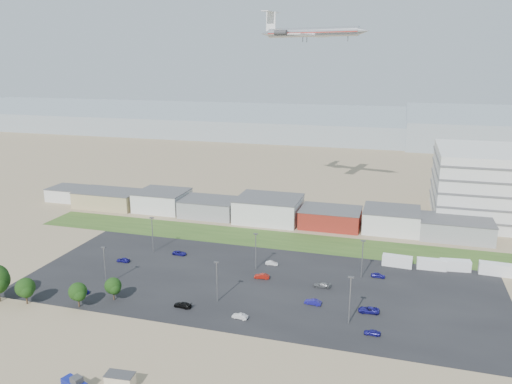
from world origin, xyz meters
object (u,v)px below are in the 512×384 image
at_px(portable_shed, 120,380).
at_px(parked_car_13, 240,316).
at_px(parked_car_0, 369,310).
at_px(parked_car_12, 322,285).
at_px(parked_car_5, 123,260).
at_px(parked_car_1, 313,302).
at_px(parked_car_9, 179,253).
at_px(parked_car_11, 272,263).
at_px(telehandler, 74,384).
at_px(airliner, 312,32).
at_px(parked_car_10, 81,290).
at_px(parked_car_2, 372,332).
at_px(parked_car_7, 262,276).
at_px(box_trailer_a, 397,261).
at_px(parked_car_8, 378,275).
at_px(parked_car_3, 183,305).

xyz_separation_m(portable_shed, parked_car_13, (12.55, 28.35, -0.69)).
distance_m(parked_car_0, parked_car_12, 15.68).
relative_size(parked_car_5, parked_car_13, 1.05).
xyz_separation_m(parked_car_1, parked_car_5, (-55.65, 10.02, -0.01)).
height_order(parked_car_5, parked_car_9, parked_car_5).
distance_m(portable_shed, parked_car_11, 60.17).
distance_m(telehandler, parked_car_0, 62.79).
xyz_separation_m(airliner, parked_car_10, (-39.50, -87.73, -63.88)).
bearing_deg(parked_car_1, parked_car_2, 61.60).
bearing_deg(parked_car_12, parked_car_5, -86.54).
relative_size(parked_car_2, parked_car_12, 0.80).
height_order(airliner, parked_car_11, airliner).
bearing_deg(parked_car_9, parked_car_12, -101.65).
distance_m(telehandler, parked_car_11, 65.13).
distance_m(telehandler, parked_car_7, 56.24).
xyz_separation_m(parked_car_1, parked_car_2, (14.07, -9.70, -0.07)).
distance_m(parked_car_0, parked_car_2, 9.54).
relative_size(box_trailer_a, parked_car_7, 2.02).
relative_size(telehandler, parked_car_11, 2.30).
xyz_separation_m(parked_car_1, parked_car_7, (-15.23, 10.42, 0.00)).
height_order(parked_car_5, parked_car_10, parked_car_10).
bearing_deg(parked_car_1, parked_car_8, 151.12).
bearing_deg(parked_car_11, parked_car_13, -179.77).
xyz_separation_m(airliner, parked_car_9, (-26.87, -58.44, -63.96)).
relative_size(airliner, parked_car_3, 9.58).
height_order(box_trailer_a, parked_car_12, box_trailer_a).
relative_size(parked_car_9, parked_car_12, 0.97).
relative_size(parked_car_5, parked_car_10, 0.83).
bearing_deg(parked_car_0, telehandler, -51.60).
bearing_deg(parked_car_13, parked_car_2, 99.67).
bearing_deg(parked_car_10, parked_car_5, 8.23).
height_order(parked_car_0, parked_car_2, parked_car_0).
distance_m(box_trailer_a, parked_car_9, 61.73).
relative_size(telehandler, parked_car_7, 2.00).
xyz_separation_m(telehandler, parked_car_0, (46.21, 42.50, -0.99)).
bearing_deg(box_trailer_a, parked_car_3, -136.75).
bearing_deg(parked_car_7, parked_car_10, -68.20).
xyz_separation_m(parked_car_2, parked_car_7, (-29.30, 20.12, 0.07)).
relative_size(parked_car_3, parked_car_7, 1.08).
bearing_deg(parked_car_8, parked_car_1, 146.59).
relative_size(parked_car_7, parked_car_10, 0.88).
distance_m(airliner, parked_car_7, 92.82).
height_order(parked_car_12, parked_car_13, parked_car_12).
xyz_separation_m(portable_shed, parked_car_8, (40.51, 58.91, -0.65)).
distance_m(box_trailer_a, airliner, 86.85).
bearing_deg(parked_car_7, parked_car_5, -94.61).
distance_m(parked_car_5, parked_car_8, 70.04).
bearing_deg(parked_car_9, airliner, -23.79).
height_order(parked_car_3, parked_car_9, parked_car_3).
bearing_deg(parked_car_12, box_trailer_a, 140.80).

